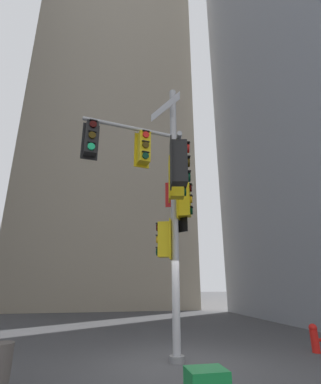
# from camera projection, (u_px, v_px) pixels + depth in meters

# --- Properties ---
(ground) EXTENTS (120.00, 120.00, 0.00)m
(ground) POSITION_uv_depth(u_px,v_px,m) (177.00, 363.00, 7.03)
(ground) COLOR #474749
(building_mid_block) EXTENTS (14.75, 14.75, 45.91)m
(building_mid_block) POSITION_uv_depth(u_px,v_px,m) (114.00, 99.00, 33.52)
(building_mid_block) COLOR tan
(building_mid_block) RESTS_ON ground
(signal_pole_assembly) EXTENTS (3.37, 3.10, 8.16)m
(signal_pole_assembly) POSITION_uv_depth(u_px,v_px,m) (161.00, 187.00, 7.90)
(signal_pole_assembly) COLOR #B2B2B5
(signal_pole_assembly) RESTS_ON ground
(fire_hydrant) EXTENTS (0.33, 0.23, 0.77)m
(fire_hydrant) POSITION_uv_depth(u_px,v_px,m) (314.00, 337.00, 8.16)
(fire_hydrant) COLOR red
(fire_hydrant) RESTS_ON ground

